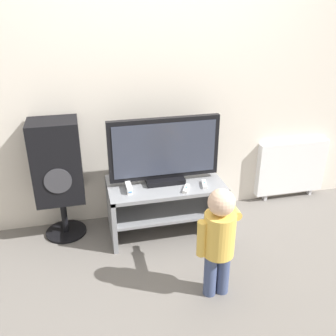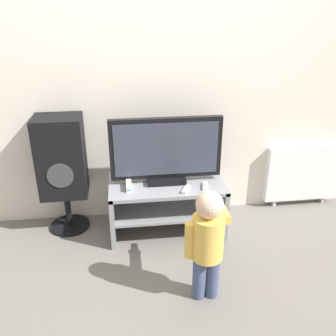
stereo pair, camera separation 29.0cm
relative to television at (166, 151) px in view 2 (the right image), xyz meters
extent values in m
plane|color=slate|center=(0.00, -0.28, -0.72)|extent=(16.00, 16.00, 0.00)
cube|color=silver|center=(0.00, 0.31, 0.58)|extent=(10.00, 0.06, 2.60)
cube|color=gray|center=(0.00, -0.02, -0.28)|extent=(0.94, 0.51, 0.03)
cube|color=gray|center=(0.00, -0.02, -0.51)|extent=(0.90, 0.47, 0.02)
cube|color=gray|center=(-0.45, -0.02, -0.49)|extent=(0.04, 0.51, 0.45)
cube|color=gray|center=(0.45, -0.02, -0.49)|extent=(0.04, 0.51, 0.45)
cube|color=black|center=(0.00, 0.00, -0.25)|extent=(0.31, 0.20, 0.04)
cube|color=black|center=(0.00, 0.00, 0.03)|extent=(0.89, 0.05, 0.50)
cube|color=#333847|center=(0.00, -0.03, 0.03)|extent=(0.82, 0.01, 0.43)
cube|color=white|center=(-0.31, -0.09, -0.24)|extent=(0.04, 0.15, 0.05)
cube|color=#3F8CE5|center=(-0.31, -0.17, -0.24)|extent=(0.03, 0.00, 0.01)
cube|color=white|center=(0.30, -0.15, -0.26)|extent=(0.06, 0.13, 0.02)
cylinder|color=#337FD8|center=(0.30, -0.15, -0.24)|extent=(0.01, 0.01, 0.00)
cube|color=white|center=(0.13, -0.19, -0.26)|extent=(0.09, 0.13, 0.02)
cylinder|color=#337FD8|center=(0.13, -0.19, -0.24)|extent=(0.01, 0.01, 0.00)
cylinder|color=#3F4C72|center=(0.11, -0.85, -0.55)|extent=(0.09, 0.09, 0.33)
cylinder|color=#3F4C72|center=(0.20, -0.85, -0.55)|extent=(0.09, 0.09, 0.33)
cylinder|color=#E5B74C|center=(0.16, -0.85, -0.24)|extent=(0.20, 0.20, 0.29)
sphere|color=beige|center=(0.16, -0.85, -0.01)|extent=(0.17, 0.17, 0.17)
cylinder|color=#E5B74C|center=(0.04, -0.85, -0.26)|extent=(0.06, 0.06, 0.25)
cylinder|color=#E5B74C|center=(0.27, -0.73, -0.13)|extent=(0.06, 0.25, 0.06)
sphere|color=beige|center=(0.27, -0.60, -0.13)|extent=(0.07, 0.07, 0.07)
cube|color=white|center=(0.27, -0.56, -0.13)|extent=(0.03, 0.13, 0.02)
cylinder|color=black|center=(-0.84, 0.12, -0.71)|extent=(0.34, 0.34, 0.02)
cylinder|color=black|center=(-0.84, 0.12, -0.55)|extent=(0.05, 0.05, 0.33)
cube|color=black|center=(-0.84, 0.12, -0.05)|extent=(0.38, 0.29, 0.67)
cylinder|color=#38383D|center=(-0.84, -0.03, -0.15)|extent=(0.21, 0.01, 0.21)
cube|color=white|center=(1.32, 0.24, -0.39)|extent=(0.70, 0.08, 0.53)
cube|color=silver|center=(1.08, 0.24, -0.69)|extent=(0.03, 0.05, 0.06)
cube|color=silver|center=(1.57, 0.24, -0.69)|extent=(0.03, 0.05, 0.06)
camera|label=1|loc=(-0.62, -2.69, 1.13)|focal=40.00mm
camera|label=2|loc=(-0.34, -2.74, 1.13)|focal=40.00mm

